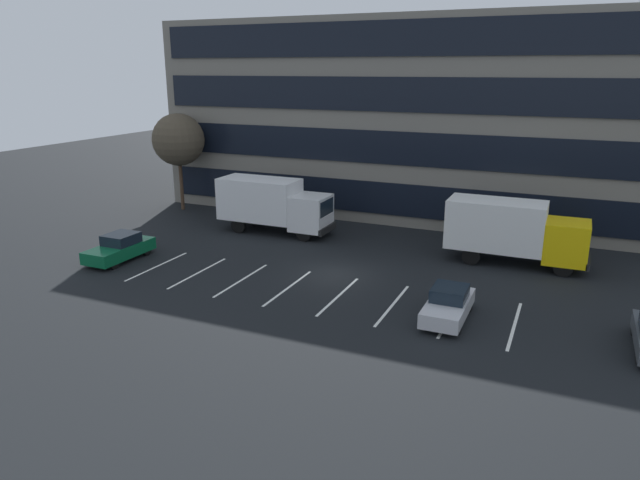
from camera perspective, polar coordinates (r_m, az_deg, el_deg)
ground_plane at (r=31.98m, az=1.45°, el=-3.37°), size 120.00×120.00×0.00m
office_building at (r=47.30m, az=10.06°, el=11.84°), size 38.45×14.03×14.40m
lot_markings at (r=29.51m, az=-0.70°, el=-5.11°), size 19.74×5.40×0.01m
box_truck_yellow at (r=34.85m, az=18.47°, el=0.98°), size 7.86×2.60×3.64m
box_truck_white at (r=39.69m, az=-4.69°, el=3.65°), size 7.91×2.62×3.67m
sedan_forest at (r=36.07m, az=-19.08°, el=-0.74°), size 1.82×4.35×1.56m
sedan_silver at (r=26.84m, az=12.50°, el=-6.20°), size 1.72×4.11×1.47m
bare_tree at (r=46.96m, az=-13.76°, el=9.55°), size 4.04×4.04×7.57m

